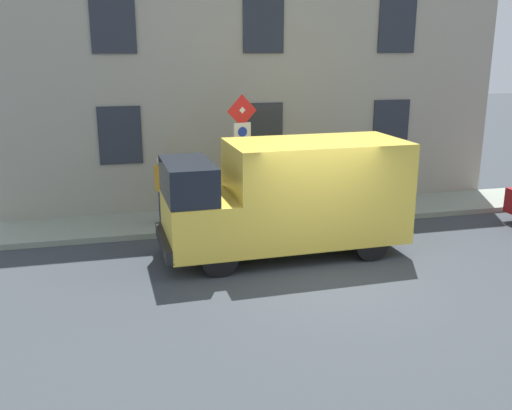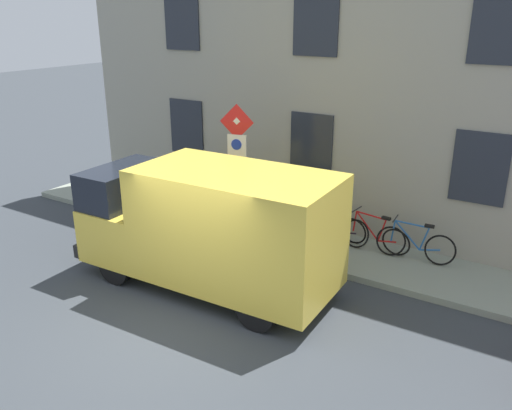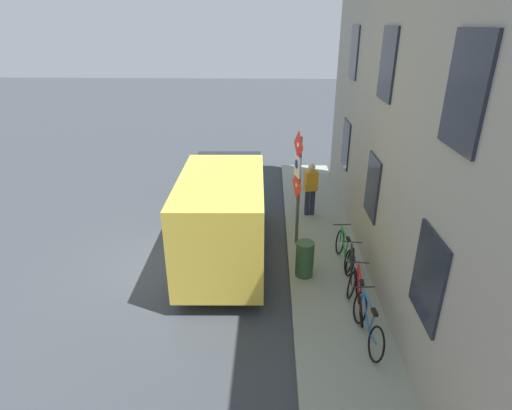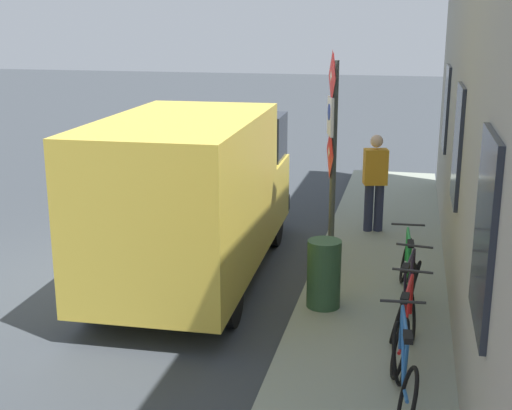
{
  "view_description": "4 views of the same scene",
  "coord_description": "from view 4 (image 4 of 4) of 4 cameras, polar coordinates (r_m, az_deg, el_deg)",
  "views": [
    {
      "loc": [
        -10.01,
        3.92,
        4.44
      ],
      "look_at": [
        2.06,
        0.94,
        0.99
      ],
      "focal_mm": 39.93,
      "sensor_mm": 36.0,
      "label": 1
    },
    {
      "loc": [
        -6.14,
        -5.47,
        5.26
      ],
      "look_at": [
        3.2,
        0.39,
        1.2
      ],
      "focal_mm": 37.1,
      "sensor_mm": 36.0,
      "label": 2
    },
    {
      "loc": [
        2.6,
        -9.26,
        5.83
      ],
      "look_at": [
        2.26,
        0.75,
        1.39
      ],
      "focal_mm": 28.85,
      "sensor_mm": 36.0,
      "label": 3
    },
    {
      "loc": [
        4.5,
        -9.05,
        3.79
      ],
      "look_at": [
        2.39,
        0.26,
        1.21
      ],
      "focal_mm": 48.6,
      "sensor_mm": 36.0,
      "label": 4
    }
  ],
  "objects": [
    {
      "name": "bicycle_black",
      "position": [
        8.71,
        12.3,
        -7.36
      ],
      "size": [
        0.5,
        1.72,
        0.89
      ],
      "rotation": [
        0.0,
        0.0,
        1.44
      ],
      "color": "black",
      "rests_on": "sidewalk_slab"
    },
    {
      "name": "bicycle_red",
      "position": [
        7.86,
        12.19,
        -9.9
      ],
      "size": [
        0.46,
        1.72,
        0.89
      ],
      "rotation": [
        0.0,
        0.0,
        1.47
      ],
      "color": "black",
      "rests_on": "sidewalk_slab"
    },
    {
      "name": "sign_post_stacked",
      "position": [
        10.23,
        6.19,
        5.77
      ],
      "size": [
        0.2,
        0.55,
        3.11
      ],
      "color": "#474C47",
      "rests_on": "sidewalk_slab"
    },
    {
      "name": "bicycle_blue",
      "position": [
        7.03,
        12.03,
        -13.06
      ],
      "size": [
        0.46,
        1.72,
        0.89
      ],
      "rotation": [
        0.0,
        0.0,
        1.66
      ],
      "color": "black",
      "rests_on": "sidewalk_slab"
    },
    {
      "name": "sidewalk_slab",
      "position": [
        9.79,
        9.7,
        -7.45
      ],
      "size": [
        1.96,
        15.93,
        0.14
      ],
      "primitive_type": "cube",
      "color": "gray",
      "rests_on": "ground_plane"
    },
    {
      "name": "litter_bin",
      "position": [
        9.06,
        5.61,
        -5.65
      ],
      "size": [
        0.44,
        0.44,
        0.9
      ],
      "primitive_type": "cylinder",
      "color": "#2D5133",
      "rests_on": "sidewalk_slab"
    },
    {
      "name": "building_facade",
      "position": [
        9.11,
        19.25,
        12.46
      ],
      "size": [
        0.75,
        13.93,
        6.99
      ],
      "color": "#999789",
      "rests_on": "ground_plane"
    },
    {
      "name": "pedestrian",
      "position": [
        12.27,
        9.76,
        2.08
      ],
      "size": [
        0.45,
        0.35,
        1.72
      ],
      "rotation": [
        0.0,
        0.0,
        1.81
      ],
      "color": "#262B47",
      "rests_on": "sidewalk_slab"
    },
    {
      "name": "delivery_van",
      "position": [
        10.18,
        -5.06,
        1.09
      ],
      "size": [
        2.16,
        5.39,
        2.5
      ],
      "rotation": [
        0.0,
        0.0,
        1.6
      ],
      "color": "yellow",
      "rests_on": "ground_plane"
    },
    {
      "name": "ground_plane",
      "position": [
        10.8,
        -12.82,
        -5.84
      ],
      "size": [
        80.0,
        80.0,
        0.0
      ],
      "primitive_type": "plane",
      "color": "#373C41"
    },
    {
      "name": "bicycle_green",
      "position": [
        9.58,
        12.38,
        -5.27
      ],
      "size": [
        0.46,
        1.72,
        0.89
      ],
      "rotation": [
        0.0,
        0.0,
        1.63
      ],
      "color": "black",
      "rests_on": "sidewalk_slab"
    }
  ]
}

